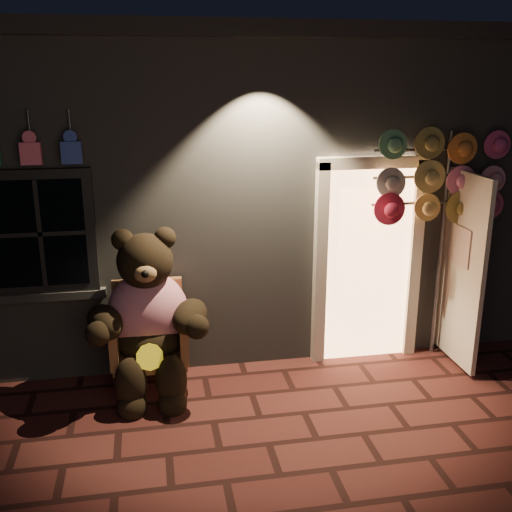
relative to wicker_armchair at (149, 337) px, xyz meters
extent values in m
plane|color=#4F221E|center=(0.95, -1.20, -0.52)|extent=(60.00, 60.00, 0.00)
cube|color=slate|center=(0.95, 2.80, 1.13)|extent=(7.00, 5.00, 3.30)
cube|color=black|center=(0.95, 2.80, 2.86)|extent=(7.30, 5.30, 0.16)
cube|color=black|center=(-0.95, 0.26, 1.03)|extent=(1.00, 0.10, 1.20)
cube|color=black|center=(-0.95, 0.23, 1.03)|extent=(0.82, 0.06, 1.02)
cube|color=slate|center=(-0.95, 0.26, 0.40)|extent=(1.10, 0.14, 0.08)
cube|color=#F0AB6C|center=(2.30, 0.28, 0.53)|extent=(0.92, 0.10, 2.10)
cube|color=beige|center=(1.78, 0.24, 0.53)|extent=(0.12, 0.12, 2.20)
cube|color=beige|center=(2.82, 0.24, 0.53)|extent=(0.12, 0.12, 2.20)
cube|color=beige|center=(2.30, 0.24, 1.61)|extent=(1.16, 0.12, 0.12)
cube|color=beige|center=(3.20, -0.10, 0.53)|extent=(0.05, 0.80, 2.00)
cube|color=#F1637F|center=(-0.95, 0.18, 1.78)|extent=(0.18, 0.07, 0.20)
cylinder|color=#59595E|center=(-0.95, 0.24, 2.03)|extent=(0.02, 0.02, 0.25)
cube|color=#2F48A5|center=(-0.60, 0.18, 1.78)|extent=(0.18, 0.07, 0.20)
cylinder|color=#59595E|center=(-0.60, 0.24, 2.03)|extent=(0.02, 0.02, 0.25)
cube|color=brown|center=(0.00, -0.08, -0.16)|extent=(0.69, 0.64, 0.10)
cube|color=brown|center=(0.00, 0.21, 0.18)|extent=(0.68, 0.08, 0.68)
cube|color=brown|center=(-0.32, -0.10, 0.03)|extent=(0.08, 0.58, 0.39)
cube|color=brown|center=(0.32, -0.11, 0.03)|extent=(0.08, 0.58, 0.39)
cylinder|color=brown|center=(-0.29, -0.36, -0.36)|extent=(0.05, 0.05, 0.31)
cylinder|color=brown|center=(0.29, -0.36, -0.36)|extent=(0.05, 0.05, 0.31)
cylinder|color=brown|center=(-0.29, 0.19, -0.36)|extent=(0.05, 0.05, 0.31)
cylinder|color=brown|center=(0.29, 0.19, -0.36)|extent=(0.05, 0.05, 0.31)
ellipsoid|color=#D11647|center=(0.00, -0.02, 0.26)|extent=(0.78, 0.62, 0.81)
ellipsoid|color=black|center=(0.00, -0.11, 0.03)|extent=(0.64, 0.55, 0.38)
sphere|color=black|center=(0.00, -0.08, 0.80)|extent=(0.53, 0.53, 0.52)
sphere|color=black|center=(-0.19, -0.04, 1.00)|extent=(0.20, 0.20, 0.20)
sphere|color=black|center=(0.19, -0.04, 1.00)|extent=(0.20, 0.20, 0.20)
ellipsoid|color=olive|center=(0.00, -0.32, 0.75)|extent=(0.21, 0.14, 0.16)
ellipsoid|color=black|center=(-0.39, -0.27, 0.30)|extent=(0.46, 0.60, 0.30)
ellipsoid|color=black|center=(0.39, -0.27, 0.30)|extent=(0.46, 0.60, 0.30)
ellipsoid|color=black|center=(-0.18, -0.45, -0.25)|extent=(0.30, 0.30, 0.50)
ellipsoid|color=black|center=(0.18, -0.45, -0.25)|extent=(0.30, 0.30, 0.50)
sphere|color=black|center=(-0.18, -0.52, -0.45)|extent=(0.27, 0.27, 0.27)
sphere|color=black|center=(0.18, -0.52, -0.45)|extent=(0.27, 0.27, 0.27)
cylinder|color=yellow|center=(0.00, -0.45, 0.00)|extent=(0.25, 0.10, 0.24)
cylinder|color=#59595E|center=(3.09, 0.18, 0.70)|extent=(0.04, 0.04, 2.44)
cylinder|color=#59595E|center=(2.82, 0.16, 1.73)|extent=(1.08, 0.03, 0.03)
cylinder|color=#59595E|center=(2.82, 0.16, 1.46)|extent=(1.08, 0.03, 0.03)
cylinder|color=#59595E|center=(2.82, 0.16, 1.19)|extent=(1.08, 0.03, 0.03)
cylinder|color=#5B996A|center=(2.45, 0.10, 1.78)|extent=(0.31, 0.11, 0.31)
cylinder|color=olive|center=(2.81, 0.07, 1.78)|extent=(0.31, 0.11, 0.31)
cylinder|color=orange|center=(3.17, 0.04, 1.78)|extent=(0.31, 0.11, 0.31)
cylinder|color=#CA437E|center=(3.53, 0.10, 1.78)|extent=(0.31, 0.11, 0.31)
cylinder|color=beige|center=(2.45, 0.07, 1.46)|extent=(0.31, 0.11, 0.31)
cylinder|color=tan|center=(2.81, 0.04, 1.46)|extent=(0.31, 0.11, 0.31)
cylinder|color=pink|center=(3.17, 0.10, 1.46)|extent=(0.31, 0.11, 0.31)
cylinder|color=pink|center=(3.53, 0.07, 1.46)|extent=(0.31, 0.11, 0.31)
cylinder|color=#AE1D36|center=(2.45, 0.04, 1.15)|extent=(0.31, 0.11, 0.31)
cylinder|color=tan|center=(2.81, 0.10, 1.15)|extent=(0.31, 0.11, 0.31)
cylinder|color=olive|center=(3.17, 0.07, 1.15)|extent=(0.31, 0.11, 0.31)
cylinder|color=#DF4E77|center=(3.53, 0.04, 1.15)|extent=(0.31, 0.11, 0.31)
camera|label=1|loc=(0.06, -5.46, 2.46)|focal=42.00mm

